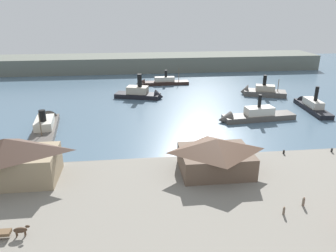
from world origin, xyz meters
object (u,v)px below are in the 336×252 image
(ferry_shed_customs_shed, at_px, (216,155))
(ferry_near_quay, at_px, (259,92))
(horse_cart, at_px, (7,232))
(ferry_outer_harbor, at_px, (310,105))
(pedestrian_standing_center, at_px, (303,202))
(pedestrian_walking_west, at_px, (284,211))
(ferry_approaching_west, at_px, (143,94))
(mooring_post_west, at_px, (284,152))
(ferry_shed_east_terminal, at_px, (8,160))
(mooring_post_center_west, at_px, (332,150))
(ferry_approaching_east, at_px, (46,124))
(ferry_moored_west, at_px, (158,82))
(ferry_departing_north, at_px, (251,116))

(ferry_shed_customs_shed, distance_m, ferry_near_quay, 70.43)
(horse_cart, xyz_separation_m, ferry_outer_harbor, (80.02, 58.57, -0.75))
(ferry_near_quay, bearing_deg, pedestrian_standing_center, -106.31)
(pedestrian_walking_west, height_order, ferry_approaching_west, ferry_approaching_west)
(mooring_post_west, bearing_deg, ferry_shed_east_terminal, -174.77)
(horse_cart, distance_m, ferry_approaching_west, 82.24)
(ferry_shed_customs_shed, bearing_deg, mooring_post_center_west, 11.22)
(ferry_approaching_east, height_order, ferry_near_quay, ferry_near_quay)
(mooring_post_west, height_order, mooring_post_center_west, same)
(ferry_approaching_east, bearing_deg, ferry_moored_west, 54.44)
(ferry_shed_customs_shed, xyz_separation_m, ferry_outer_harbor, (44.47, 42.26, -3.49))
(ferry_shed_east_terminal, bearing_deg, ferry_shed_customs_shed, -1.29)
(mooring_post_center_west, height_order, ferry_outer_harbor, ferry_outer_harbor)
(ferry_shed_east_terminal, height_order, ferry_approaching_west, ferry_shed_east_terminal)
(pedestrian_walking_west, bearing_deg, ferry_moored_west, 96.76)
(horse_cart, relative_size, ferry_approaching_east, 0.24)
(ferry_shed_east_terminal, distance_m, ferry_near_quay, 96.23)
(ferry_shed_east_terminal, height_order, pedestrian_standing_center, ferry_shed_east_terminal)
(ferry_approaching_east, bearing_deg, horse_cart, -83.19)
(ferry_shed_east_terminal, xyz_separation_m, mooring_post_west, (58.57, 5.36, -4.05))
(horse_cart, bearing_deg, ferry_outer_harbor, 36.20)
(mooring_post_west, relative_size, ferry_approaching_east, 0.04)
(pedestrian_walking_west, bearing_deg, ferry_outer_harbor, 57.46)
(ferry_approaching_east, distance_m, ferry_outer_harbor, 86.40)
(horse_cart, xyz_separation_m, pedestrian_walking_west, (43.01, 0.56, -0.22))
(ferry_shed_customs_shed, distance_m, ferry_outer_harbor, 61.45)
(ferry_approaching_east, bearing_deg, ferry_approaching_west, 46.07)
(pedestrian_standing_center, height_order, pedestrian_walking_west, pedestrian_standing_center)
(ferry_shed_customs_shed, height_order, ferry_departing_north, ferry_shed_customs_shed)
(ferry_shed_east_terminal, bearing_deg, pedestrian_standing_center, -15.67)
(ferry_shed_east_terminal, relative_size, pedestrian_standing_center, 10.51)
(mooring_post_west, xyz_separation_m, ferry_near_quay, (15.99, 55.33, -0.24))
(ferry_shed_east_terminal, relative_size, ferry_shed_customs_shed, 1.26)
(ferry_shed_customs_shed, height_order, mooring_post_center_west, ferry_shed_customs_shed)
(ferry_outer_harbor, bearing_deg, ferry_approaching_west, 160.31)
(pedestrian_standing_center, relative_size, ferry_approaching_west, 0.09)
(horse_cart, distance_m, ferry_outer_harbor, 99.17)
(pedestrian_standing_center, xyz_separation_m, mooring_post_west, (6.08, 20.08, -0.35))
(ferry_shed_east_terminal, bearing_deg, pedestrian_walking_west, -19.11)
(horse_cart, height_order, mooring_post_west, horse_cart)
(mooring_post_west, distance_m, ferry_departing_north, 26.66)
(horse_cart, distance_m, ferry_moored_west, 105.26)
(ferry_departing_north, bearing_deg, pedestrian_walking_west, -104.29)
(horse_cart, bearing_deg, ferry_near_quay, 48.27)
(ferry_shed_east_terminal, relative_size, horse_cart, 3.08)
(ferry_moored_west, bearing_deg, pedestrian_walking_west, -83.24)
(pedestrian_walking_west, distance_m, ferry_moored_west, 100.68)
(ferry_shed_customs_shed, xyz_separation_m, mooring_post_west, (17.96, 6.28, -3.21))
(mooring_post_west, bearing_deg, ferry_approaching_east, 156.16)
(ferry_approaching_east, distance_m, ferry_approaching_west, 41.80)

